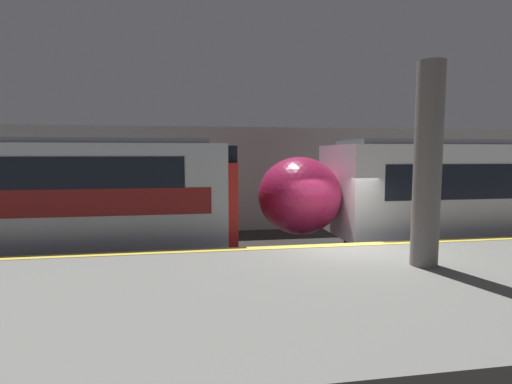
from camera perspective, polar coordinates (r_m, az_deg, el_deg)
name	(u,v)px	position (r m, az deg, el deg)	size (l,w,h in m)	color
ground_plane	(346,284)	(10.10, 12.73, -12.76)	(120.00, 120.00, 0.00)	#282623
platform	(408,308)	(7.61, 20.93, -15.16)	(40.00, 5.49, 1.02)	slate
station_rear_barrier	(280,179)	(16.49, 3.41, 1.90)	(50.00, 0.15, 4.20)	#9E998E
support_pillar_near	(428,165)	(8.16, 23.30, 3.52)	(0.51, 0.51, 3.83)	slate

